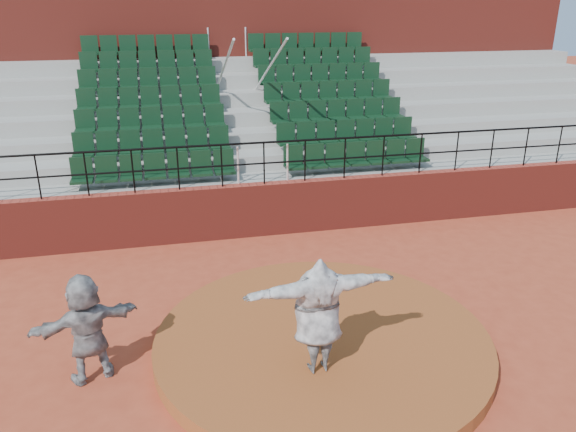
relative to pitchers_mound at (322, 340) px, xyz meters
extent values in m
plane|color=#9C3B23|center=(0.00, 0.00, -0.12)|extent=(90.00, 90.00, 0.00)
cylinder|color=brown|center=(0.00, 0.00, 0.00)|extent=(5.50, 5.50, 0.25)
cube|color=white|center=(0.00, 0.15, 0.14)|extent=(0.60, 0.15, 0.03)
cube|color=maroon|center=(0.00, 5.00, 0.53)|extent=(24.00, 0.30, 1.30)
cylinder|color=black|center=(0.00, 5.00, 2.17)|extent=(24.00, 0.05, 0.05)
cylinder|color=black|center=(0.00, 5.00, 1.68)|extent=(24.00, 0.04, 0.04)
cylinder|color=black|center=(-5.00, 5.00, 1.67)|extent=(0.04, 0.04, 1.00)
cylinder|color=black|center=(-4.00, 5.00, 1.67)|extent=(0.04, 0.04, 1.00)
cylinder|color=black|center=(-3.00, 5.00, 1.67)|extent=(0.04, 0.04, 1.00)
cylinder|color=black|center=(-2.00, 5.00, 1.67)|extent=(0.04, 0.04, 1.00)
cylinder|color=black|center=(-1.00, 5.00, 1.67)|extent=(0.04, 0.04, 1.00)
cylinder|color=black|center=(0.00, 5.00, 1.67)|extent=(0.04, 0.04, 1.00)
cylinder|color=black|center=(1.00, 5.00, 1.67)|extent=(0.04, 0.04, 1.00)
cylinder|color=black|center=(2.00, 5.00, 1.67)|extent=(0.04, 0.04, 1.00)
cylinder|color=black|center=(3.00, 5.00, 1.67)|extent=(0.04, 0.04, 1.00)
cylinder|color=black|center=(4.00, 5.00, 1.67)|extent=(0.04, 0.04, 1.00)
cylinder|color=black|center=(5.00, 5.00, 1.67)|extent=(0.04, 0.04, 1.00)
cylinder|color=black|center=(6.00, 5.00, 1.67)|extent=(0.04, 0.04, 1.00)
cylinder|color=black|center=(7.00, 5.00, 1.67)|extent=(0.04, 0.04, 1.00)
cylinder|color=black|center=(8.00, 5.00, 1.67)|extent=(0.04, 0.04, 1.00)
cube|color=gray|center=(0.00, 5.58, 0.53)|extent=(24.00, 0.85, 1.30)
cube|color=black|center=(-2.53, 5.59, 1.54)|extent=(3.85, 0.48, 0.72)
cube|color=black|center=(2.53, 5.59, 1.54)|extent=(3.85, 0.48, 0.72)
cube|color=gray|center=(0.00, 6.43, 0.73)|extent=(24.00, 0.85, 1.70)
cube|color=black|center=(-2.53, 6.44, 1.94)|extent=(3.85, 0.48, 0.72)
cube|color=black|center=(2.53, 6.44, 1.94)|extent=(3.85, 0.48, 0.72)
cube|color=gray|center=(0.00, 7.28, 0.93)|extent=(24.00, 0.85, 2.10)
cube|color=black|center=(-2.53, 7.29, 2.33)|extent=(3.85, 0.48, 0.72)
cube|color=black|center=(2.53, 7.29, 2.33)|extent=(3.85, 0.48, 0.72)
cube|color=gray|center=(0.00, 8.12, 1.12)|extent=(24.00, 0.85, 2.50)
cube|color=black|center=(-2.53, 8.13, 2.73)|extent=(3.85, 0.48, 0.72)
cube|color=black|center=(2.53, 8.13, 2.73)|extent=(3.85, 0.48, 0.72)
cube|color=gray|center=(0.00, 8.97, 1.33)|extent=(24.00, 0.85, 2.90)
cube|color=black|center=(-2.53, 8.98, 3.14)|extent=(3.85, 0.48, 0.72)
cube|color=black|center=(2.53, 8.98, 3.14)|extent=(3.85, 0.48, 0.72)
cube|color=gray|center=(0.00, 9.82, 1.52)|extent=(24.00, 0.85, 3.30)
cube|color=black|center=(-2.53, 9.83, 3.53)|extent=(3.85, 0.48, 0.72)
cube|color=black|center=(2.53, 9.83, 3.53)|extent=(3.85, 0.48, 0.72)
cube|color=gray|center=(0.00, 10.68, 1.73)|extent=(24.00, 0.85, 3.70)
cube|color=black|center=(-2.53, 10.69, 3.94)|extent=(3.85, 0.48, 0.72)
cube|color=black|center=(2.53, 10.69, 3.94)|extent=(3.85, 0.48, 0.72)
cylinder|color=silver|center=(-0.60, 8.12, 3.28)|extent=(0.06, 5.97, 2.46)
cylinder|color=silver|center=(0.60, 8.12, 3.28)|extent=(0.06, 5.97, 2.46)
cube|color=maroon|center=(0.00, 12.60, 3.43)|extent=(24.00, 3.00, 7.10)
imported|color=black|center=(-0.33, -0.86, 1.03)|extent=(2.25, 0.74, 1.81)
imported|color=black|center=(-3.63, 0.03, 0.74)|extent=(1.68, 0.97, 1.72)
camera|label=1|loc=(-2.35, -7.60, 5.25)|focal=35.00mm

